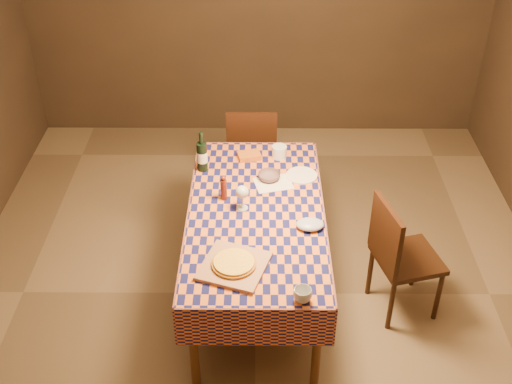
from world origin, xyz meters
TOP-DOWN VIEW (x-y plane):
  - room at (0.00, 0.00)m, footprint 5.00×5.10m
  - dining_table at (0.00, 0.00)m, footprint 0.94×1.84m
  - cutting_board at (-0.13, -0.57)m, footprint 0.48×0.48m
  - pizza at (-0.13, -0.57)m, footprint 0.31×0.31m
  - pepper_mill at (-0.23, 0.15)m, footprint 0.05×0.05m
  - bowl at (0.09, 0.40)m, footprint 0.18×0.18m
  - wine_glass at (-0.09, 0.04)m, footprint 0.09×0.09m
  - wine_bottle at (-0.40, 0.52)m, footprint 0.10×0.10m
  - deli_tub at (0.17, 0.70)m, footprint 0.15×0.15m
  - takeout_container at (-0.06, 0.68)m, footprint 0.19×0.16m
  - white_plate at (0.33, 0.44)m, footprint 0.24×0.24m
  - tumbler at (0.27, -0.84)m, footprint 0.15×0.15m
  - flour_patch at (0.12, 0.34)m, footprint 0.30×0.26m
  - flour_bag at (0.36, -0.17)m, footprint 0.21×0.17m
  - chair_far at (-0.04, 1.23)m, footprint 0.42×0.43m
  - chair_right at (0.98, -0.14)m, footprint 0.52×0.52m

SIDE VIEW (x-z plane):
  - chair_far at x=-0.04m, z-range 0.06..0.99m
  - chair_right at x=0.98m, z-range 0.06..0.99m
  - dining_table at x=0.00m, z-range 0.31..1.08m
  - flour_patch at x=0.12m, z-range 0.77..0.77m
  - white_plate at x=0.33m, z-range 0.77..0.78m
  - cutting_board at x=-0.13m, z-range 0.77..0.79m
  - takeout_container at x=-0.06m, z-range 0.77..0.81m
  - bowl at x=0.09m, z-range 0.77..0.82m
  - flour_bag at x=0.36m, z-range 0.77..0.82m
  - pizza at x=-0.13m, z-range 0.79..0.82m
  - tumbler at x=0.27m, z-range 0.77..0.86m
  - deli_tub at x=0.17m, z-range 0.77..0.86m
  - pepper_mill at x=-0.23m, z-range 0.76..0.96m
  - wine_bottle at x=-0.40m, z-range 0.73..1.05m
  - wine_glass at x=-0.09m, z-range 0.81..0.99m
  - room at x=0.00m, z-range 0.00..2.70m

